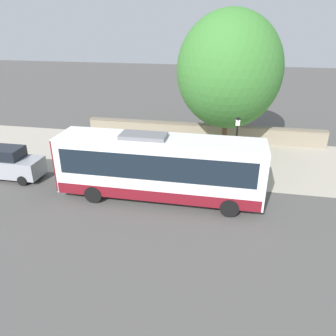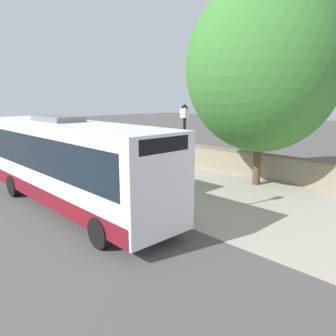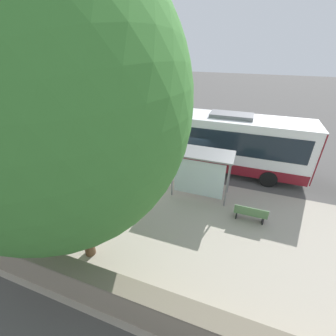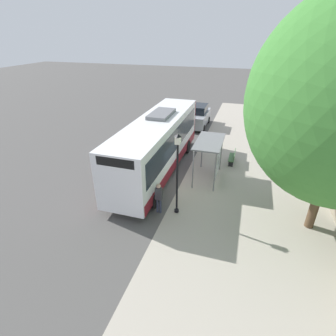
{
  "view_description": "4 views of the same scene",
  "coord_description": "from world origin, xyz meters",
  "px_view_note": "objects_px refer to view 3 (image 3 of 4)",
  "views": [
    {
      "loc": [
        18.12,
        2.29,
        9.42
      ],
      "look_at": [
        1.59,
        -0.96,
        1.78
      ],
      "focal_mm": 35.0,
      "sensor_mm": 36.0,
      "label": 1
    },
    {
      "loc": [
        8.15,
        10.91,
        4.62
      ],
      "look_at": [
        -1.06,
        1.27,
        1.71
      ],
      "focal_mm": 35.0,
      "sensor_mm": 36.0,
      "label": 2
    },
    {
      "loc": [
        -11.84,
        -3.2,
        7.5
      ],
      "look_at": [
        -1.0,
        0.74,
        1.08
      ],
      "focal_mm": 24.0,
      "sensor_mm": 36.0,
      "label": 3
    },
    {
      "loc": [
        -3.4,
        13.52,
        8.48
      ],
      "look_at": [
        0.56,
        0.79,
        1.5
      ],
      "focal_mm": 28.0,
      "sensor_mm": 36.0,
      "label": 4
    }
  ],
  "objects_px": {
    "shade_tree": "(55,103)",
    "pedestrian": "(143,154)",
    "bus": "(215,141)",
    "bench": "(250,213)",
    "bus_shelter": "(202,162)",
    "street_lamp_near": "(140,137)"
  },
  "relations": [
    {
      "from": "pedestrian",
      "to": "bench",
      "type": "relative_size",
      "value": 1.14
    },
    {
      "from": "bus_shelter",
      "to": "shade_tree",
      "type": "height_order",
      "value": "shade_tree"
    },
    {
      "from": "bus",
      "to": "bench",
      "type": "distance_m",
      "value": 5.63
    },
    {
      "from": "bench",
      "to": "street_lamp_near",
      "type": "height_order",
      "value": "street_lamp_near"
    },
    {
      "from": "pedestrian",
      "to": "shade_tree",
      "type": "bearing_deg",
      "value": -171.48
    },
    {
      "from": "pedestrian",
      "to": "bench",
      "type": "bearing_deg",
      "value": -114.07
    },
    {
      "from": "bench",
      "to": "shade_tree",
      "type": "height_order",
      "value": "shade_tree"
    },
    {
      "from": "bus_shelter",
      "to": "bus",
      "type": "bearing_deg",
      "value": -1.39
    },
    {
      "from": "bench",
      "to": "street_lamp_near",
      "type": "distance_m",
      "value": 7.45
    },
    {
      "from": "bus",
      "to": "bus_shelter",
      "type": "bearing_deg",
      "value": 178.61
    },
    {
      "from": "pedestrian",
      "to": "bench",
      "type": "xyz_separation_m",
      "value": [
        -3.15,
        -7.06,
        -0.55
      ]
    },
    {
      "from": "bench",
      "to": "street_lamp_near",
      "type": "relative_size",
      "value": 0.35
    },
    {
      "from": "bus",
      "to": "bench",
      "type": "height_order",
      "value": "bus"
    },
    {
      "from": "shade_tree",
      "to": "bus_shelter",
      "type": "bearing_deg",
      "value": -30.76
    },
    {
      "from": "pedestrian",
      "to": "shade_tree",
      "type": "distance_m",
      "value": 8.98
    },
    {
      "from": "street_lamp_near",
      "to": "shade_tree",
      "type": "height_order",
      "value": "shade_tree"
    },
    {
      "from": "bus_shelter",
      "to": "pedestrian",
      "type": "distance_m",
      "value": 4.87
    },
    {
      "from": "bus",
      "to": "street_lamp_near",
      "type": "bearing_deg",
      "value": 120.8
    },
    {
      "from": "shade_tree",
      "to": "pedestrian",
      "type": "bearing_deg",
      "value": 8.52
    },
    {
      "from": "bus",
      "to": "bus_shelter",
      "type": "xyz_separation_m",
      "value": [
        -3.52,
        0.09,
        0.15
      ]
    },
    {
      "from": "bus",
      "to": "shade_tree",
      "type": "bearing_deg",
      "value": 159.68
    },
    {
      "from": "bus_shelter",
      "to": "shade_tree",
      "type": "relative_size",
      "value": 0.31
    }
  ]
}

